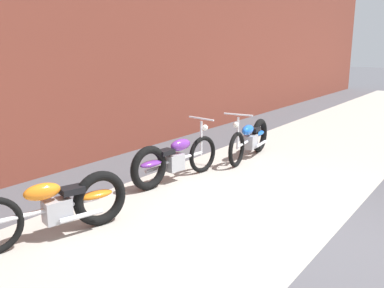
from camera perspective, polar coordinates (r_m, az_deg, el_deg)
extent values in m
plane|color=#47474C|center=(5.44, 18.18, -12.38)|extent=(80.00, 80.00, 0.00)
cube|color=#9E998E|center=(6.12, 2.29, -8.68)|extent=(36.00, 3.50, 0.01)
cube|color=brown|center=(8.12, -19.15, 16.87)|extent=(36.00, 0.50, 5.78)
torus|color=black|center=(5.59, -12.38, -7.22)|extent=(0.74, 0.32, 0.73)
cylinder|color=silver|center=(5.36, -18.70, -8.40)|extent=(1.20, 0.39, 0.06)
cube|color=#99999E|center=(5.40, -17.86, -8.63)|extent=(0.37, 0.30, 0.28)
ellipsoid|color=orange|center=(5.25, -19.72, -6.13)|extent=(0.47, 0.30, 0.20)
ellipsoid|color=orange|center=(5.55, -12.88, -6.74)|extent=(0.47, 0.29, 0.10)
cube|color=black|center=(5.38, -16.03, -6.04)|extent=(0.32, 0.27, 0.08)
cylinder|color=silver|center=(5.37, -14.80, -9.42)|extent=(0.55, 0.21, 0.06)
torus|color=black|center=(7.67, 1.45, -1.41)|extent=(0.68, 0.16, 0.68)
torus|color=black|center=(6.78, -5.90, -3.27)|extent=(0.74, 0.22, 0.73)
cylinder|color=silver|center=(7.20, -2.00, -2.08)|extent=(1.23, 0.21, 0.06)
cube|color=#99999E|center=(7.16, -2.45, -2.51)|extent=(0.34, 0.26, 0.28)
ellipsoid|color=#6B2D93|center=(7.19, -1.56, -0.11)|extent=(0.46, 0.24, 0.20)
ellipsoid|color=#6B2D93|center=(6.79, -5.59, -2.69)|extent=(0.46, 0.23, 0.10)
cube|color=black|center=(6.96, -3.64, -1.10)|extent=(0.30, 0.23, 0.08)
cylinder|color=silver|center=(7.56, 1.26, 0.80)|extent=(0.05, 0.05, 0.62)
cylinder|color=silver|center=(7.49, 1.27, 3.49)|extent=(0.10, 0.58, 0.03)
sphere|color=white|center=(7.60, 1.77, 2.25)|extent=(0.11, 0.11, 0.11)
cylinder|color=silver|center=(7.13, -4.67, -3.28)|extent=(0.55, 0.13, 0.06)
torus|color=black|center=(8.06, 6.08, -0.73)|extent=(0.68, 0.17, 0.68)
torus|color=black|center=(9.24, 9.17, 1.17)|extent=(0.74, 0.23, 0.73)
cylinder|color=silver|center=(8.64, 7.74, 0.46)|extent=(1.23, 0.22, 0.06)
cube|color=#99999E|center=(8.73, 7.92, 0.31)|extent=(0.35, 0.26, 0.28)
ellipsoid|color=blue|center=(8.52, 7.60, 1.92)|extent=(0.46, 0.25, 0.20)
ellipsoid|color=blue|center=(9.19, 9.08, 1.47)|extent=(0.46, 0.24, 0.10)
cube|color=black|center=(8.86, 8.42, 1.95)|extent=(0.30, 0.24, 0.08)
cylinder|color=silver|center=(8.03, 6.25, 1.47)|extent=(0.05, 0.05, 0.62)
cylinder|color=silver|center=(7.96, 6.31, 4.01)|extent=(0.11, 0.58, 0.03)
sphere|color=white|center=(7.90, 6.00, 2.62)|extent=(0.11, 0.11, 0.11)
cylinder|color=silver|center=(8.92, 9.35, 0.01)|extent=(0.55, 0.13, 0.06)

